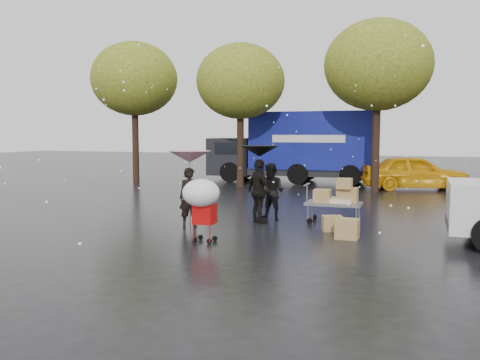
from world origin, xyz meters
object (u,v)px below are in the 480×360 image
(person_pink, at_px, (190,197))
(vendor_cart, at_px, (337,197))
(yellow_taxi, at_px, (415,172))
(blue_truck, at_px, (297,147))
(shopping_cart, at_px, (202,197))
(person_black, at_px, (259,191))

(person_pink, bearing_deg, vendor_cart, -5.13)
(yellow_taxi, bearing_deg, blue_truck, 59.37)
(person_pink, distance_m, yellow_taxi, 12.57)
(person_pink, bearing_deg, blue_truck, 58.76)
(blue_truck, bearing_deg, vendor_cart, -71.19)
(vendor_cart, relative_size, blue_truck, 0.18)
(shopping_cart, bearing_deg, yellow_taxi, 71.65)
(vendor_cart, distance_m, yellow_taxi, 9.70)
(person_pink, bearing_deg, person_black, 5.32)
(person_black, xyz_separation_m, shopping_cart, (-0.43, -2.89, 0.18))
(vendor_cart, distance_m, blue_truck, 11.82)
(person_pink, bearing_deg, yellow_taxi, 32.13)
(vendor_cart, height_order, blue_truck, blue_truck)
(yellow_taxi, bearing_deg, person_pink, 139.80)
(shopping_cart, height_order, blue_truck, blue_truck)
(blue_truck, bearing_deg, shopping_cart, -84.78)
(blue_truck, bearing_deg, yellow_taxi, -16.01)
(person_black, height_order, blue_truck, blue_truck)
(blue_truck, bearing_deg, person_black, -81.44)
(person_pink, height_order, person_black, person_black)
(blue_truck, xyz_separation_m, yellow_taxi, (5.67, -1.63, -1.00))
(person_pink, height_order, yellow_taxi, person_pink)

